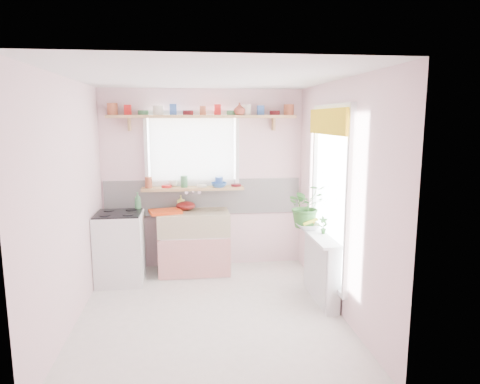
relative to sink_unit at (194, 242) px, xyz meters
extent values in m
plane|color=white|center=(0.15, -1.29, -0.43)|extent=(3.20, 3.20, 0.00)
plane|color=white|center=(0.15, -1.29, 2.07)|extent=(3.20, 3.20, 0.00)
plane|color=silver|center=(0.15, 0.31, 0.82)|extent=(2.80, 0.00, 2.80)
plane|color=silver|center=(0.15, -2.89, 0.82)|extent=(2.80, 0.00, 2.80)
plane|color=silver|center=(-1.25, -1.29, 0.82)|extent=(0.00, 3.20, 3.20)
plane|color=silver|center=(1.55, -1.29, 0.82)|extent=(0.00, 3.20, 3.20)
cube|color=white|center=(0.15, 0.29, 0.57)|extent=(2.74, 0.03, 0.50)
cube|color=#D08790|center=(0.15, 0.29, 0.37)|extent=(2.74, 0.02, 0.12)
cube|color=white|center=(0.00, 0.30, 1.22)|extent=(1.20, 0.01, 1.00)
cube|color=white|center=(0.00, 0.24, 1.22)|extent=(1.15, 0.02, 0.95)
cube|color=white|center=(1.54, -1.09, 0.82)|extent=(0.01, 1.10, 1.90)
cube|color=yellow|center=(1.46, -1.09, 1.63)|extent=(0.03, 1.20, 0.28)
cube|color=white|center=(0.00, 0.01, -0.16)|extent=(0.85, 0.55, 0.55)
cube|color=#D6443E|center=(0.00, -0.27, -0.16)|extent=(0.95, 0.02, 0.53)
cube|color=#BEAE8B|center=(0.00, 0.01, 0.27)|extent=(0.95, 0.55, 0.30)
cylinder|color=silver|center=(0.00, 0.26, 0.67)|extent=(0.03, 0.22, 0.03)
cube|color=white|center=(-0.95, -0.24, 0.02)|extent=(0.58, 0.58, 0.90)
cube|color=black|center=(-0.95, -0.24, 0.47)|extent=(0.56, 0.56, 0.02)
cylinder|color=black|center=(-1.09, -0.38, 0.49)|extent=(0.14, 0.14, 0.01)
cylinder|color=black|center=(-0.81, -0.38, 0.49)|extent=(0.14, 0.14, 0.01)
cylinder|color=black|center=(-1.09, -0.10, 0.49)|extent=(0.14, 0.14, 0.01)
cylinder|color=black|center=(-0.81, -0.10, 0.49)|extent=(0.14, 0.14, 0.01)
cube|color=white|center=(1.45, -1.09, -0.06)|extent=(0.15, 0.90, 0.75)
cube|color=white|center=(1.42, -1.09, 0.33)|extent=(0.22, 0.95, 0.03)
cube|color=tan|center=(0.00, 0.19, 0.71)|extent=(1.40, 0.22, 0.04)
cube|color=tan|center=(0.15, 0.18, 1.69)|extent=(2.52, 0.24, 0.04)
cylinder|color=#A55133|center=(-1.03, 0.18, 1.77)|extent=(0.11, 0.11, 0.12)
cylinder|color=red|center=(-0.83, 0.18, 1.77)|extent=(0.11, 0.11, 0.12)
cylinder|color=#3F7F4C|center=(-0.64, 0.18, 1.74)|extent=(0.11, 0.11, 0.06)
cylinder|color=silver|center=(-0.44, 0.18, 1.77)|extent=(0.11, 0.11, 0.12)
cylinder|color=#3359A5|center=(-0.24, 0.18, 1.77)|extent=(0.11, 0.11, 0.12)
cylinder|color=#590F14|center=(-0.05, 0.18, 1.74)|extent=(0.11, 0.11, 0.06)
cylinder|color=#A55133|center=(0.15, 0.18, 1.77)|extent=(0.11, 0.11, 0.12)
cylinder|color=red|center=(0.35, 0.18, 1.77)|extent=(0.11, 0.11, 0.12)
cylinder|color=#3F7F4C|center=(0.54, 0.18, 1.74)|extent=(0.11, 0.11, 0.06)
cylinder|color=silver|center=(0.74, 0.18, 1.77)|extent=(0.11, 0.11, 0.12)
cylinder|color=#3359A5|center=(0.94, 0.18, 1.77)|extent=(0.11, 0.11, 0.12)
cylinder|color=#590F14|center=(1.13, 0.18, 1.74)|extent=(0.11, 0.11, 0.06)
cylinder|color=#A55133|center=(1.33, 0.18, 1.77)|extent=(0.11, 0.11, 0.12)
cylinder|color=#A55133|center=(-0.62, 0.19, 0.79)|extent=(0.11, 0.11, 0.12)
cylinder|color=red|center=(-0.37, 0.19, 0.79)|extent=(0.11, 0.11, 0.12)
cylinder|color=#3F7F4C|center=(-0.12, 0.19, 0.76)|extent=(0.11, 0.11, 0.06)
cylinder|color=silver|center=(0.12, 0.19, 0.79)|extent=(0.11, 0.11, 0.12)
cylinder|color=#3359A5|center=(0.37, 0.19, 0.79)|extent=(0.11, 0.11, 0.12)
cylinder|color=#590F14|center=(0.62, 0.19, 0.76)|extent=(0.11, 0.11, 0.06)
cube|color=#E84414|center=(-0.38, -0.03, 0.44)|extent=(0.47, 0.39, 0.04)
ellipsoid|color=#5E1110|center=(-0.11, 0.13, 0.48)|extent=(0.31, 0.31, 0.12)
imported|color=#326B2A|center=(1.36, -0.69, 0.61)|extent=(0.58, 0.54, 0.54)
imported|color=silver|center=(1.36, -0.80, 0.38)|extent=(0.31, 0.31, 0.07)
imported|color=#2B6327|center=(1.48, -1.02, 0.44)|extent=(0.11, 0.08, 0.20)
imported|color=#EEEF6A|center=(-0.17, 0.21, 0.52)|extent=(0.10, 0.10, 0.20)
imported|color=white|center=(-0.27, 0.25, 0.78)|extent=(0.14, 0.14, 0.10)
imported|color=#366AB0|center=(0.36, 0.13, 0.76)|extent=(0.28, 0.28, 0.07)
imported|color=#9D4230|center=(0.64, 0.12, 1.79)|extent=(0.16, 0.16, 0.16)
imported|color=#41834F|center=(-0.73, -0.02, 0.60)|extent=(0.11, 0.11, 0.22)
sphere|color=orange|center=(1.36, -0.80, 0.44)|extent=(0.08, 0.08, 0.08)
sphere|color=orange|center=(1.42, -0.77, 0.44)|extent=(0.08, 0.08, 0.08)
sphere|color=orange|center=(1.31, -0.78, 0.44)|extent=(0.08, 0.08, 0.08)
cylinder|color=yellow|center=(1.38, -0.85, 0.45)|extent=(0.18, 0.04, 0.10)
camera|label=1|loc=(-0.06, -5.68, 1.66)|focal=32.00mm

